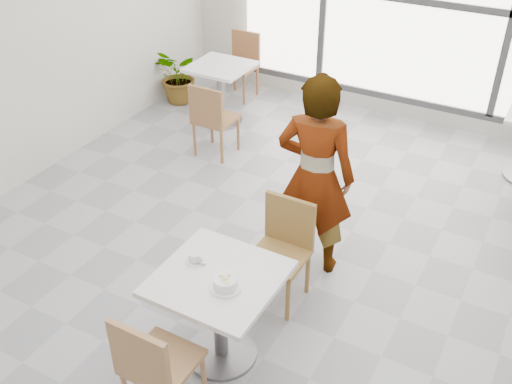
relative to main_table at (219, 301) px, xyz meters
The scene contains 12 objects.
floor 1.11m from the main_table, 95.24° to the left, with size 7.00×7.00×0.00m, color #9E9EA5.
window 4.52m from the main_table, 91.17° to the left, with size 4.60×0.07×2.52m.
main_table is the anchor object (origin of this frame).
chair_near 0.64m from the main_table, 97.40° to the right, with size 0.42×0.42×0.87m.
chair_far 0.80m from the main_table, 83.83° to the left, with size 0.42×0.42×0.87m.
oatmeal_bowl 0.30m from the main_table, 35.05° to the right, with size 0.21×0.21×0.09m.
coffee_cup 0.34m from the main_table, 166.71° to the left, with size 0.16×0.13×0.07m.
person 1.32m from the main_table, 84.19° to the left, with size 0.64×0.42×1.76m, color black.
bg_table_left 3.81m from the main_table, 121.76° to the left, with size 0.70×0.70×0.75m.
bg_chair_left_near 2.94m from the main_table, 123.68° to the left, with size 0.42×0.42×0.87m.
bg_chair_left_far 4.63m from the main_table, 118.24° to the left, with size 0.42×0.42×0.87m.
plant_left 4.46m from the main_table, 128.78° to the left, with size 0.67×0.58×0.74m, color #438037.
Camera 1 is at (1.74, -3.44, 3.36)m, focal length 41.24 mm.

